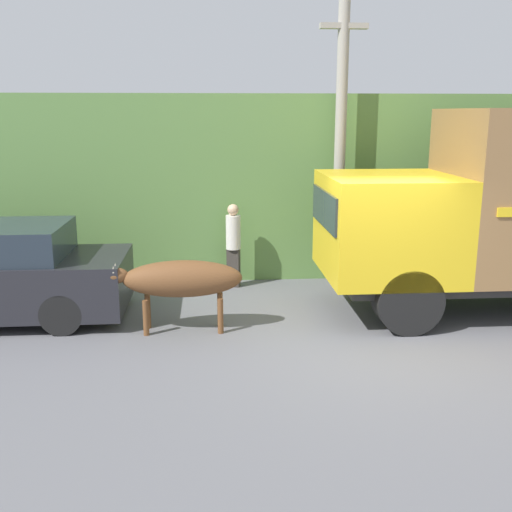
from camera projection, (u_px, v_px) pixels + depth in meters
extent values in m
plane|color=slate|center=(372.00, 346.00, 8.91)|extent=(60.00, 60.00, 0.00)
cube|color=#608C47|center=(304.00, 174.00, 15.06)|extent=(32.00, 6.17, 3.74)
cube|color=gold|center=(387.00, 225.00, 10.00)|extent=(2.11, 2.29, 1.67)
cube|color=#232D38|center=(324.00, 208.00, 9.85)|extent=(0.04, 1.95, 0.59)
cylinder|color=black|center=(407.00, 300.00, 9.38)|extent=(1.05, 0.50, 1.05)
ellipsoid|color=brown|center=(183.00, 279.00, 9.33)|extent=(1.87, 0.58, 0.58)
ellipsoid|color=brown|center=(115.00, 276.00, 9.24)|extent=(0.43, 0.25, 0.25)
cone|color=#B7AD93|center=(113.00, 269.00, 9.11)|extent=(0.06, 0.06, 0.11)
cone|color=#B7AD93|center=(115.00, 266.00, 9.30)|extent=(0.06, 0.06, 0.11)
cylinder|color=brown|center=(146.00, 318.00, 9.27)|extent=(0.09, 0.09, 0.57)
cylinder|color=brown|center=(148.00, 311.00, 9.58)|extent=(0.09, 0.09, 0.57)
cylinder|color=brown|center=(220.00, 316.00, 9.35)|extent=(0.09, 0.09, 0.57)
cylinder|color=brown|center=(220.00, 309.00, 9.66)|extent=(0.09, 0.09, 0.57)
cylinder|color=black|center=(62.00, 313.00, 9.34)|extent=(0.66, 0.30, 0.66)
cube|color=#38332D|center=(234.00, 268.00, 11.86)|extent=(0.28, 0.22, 0.77)
cylinder|color=silver|center=(233.00, 232.00, 11.69)|extent=(0.36, 0.36, 0.67)
sphere|color=#DBB28E|center=(233.00, 210.00, 11.59)|extent=(0.22, 0.22, 0.22)
cylinder|color=#9E998E|center=(340.00, 143.00, 11.52)|extent=(0.22, 0.22, 5.61)
cube|color=#9E998E|center=(344.00, 26.00, 11.02)|extent=(0.90, 0.17, 0.10)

